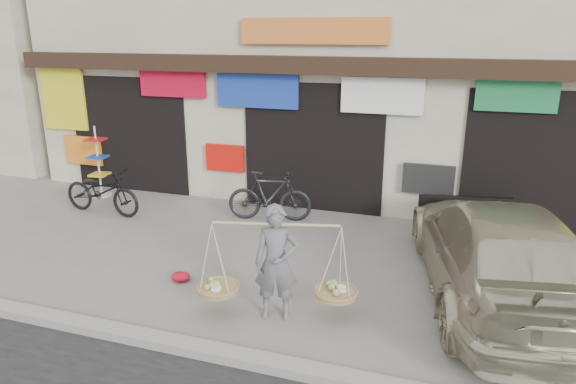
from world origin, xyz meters
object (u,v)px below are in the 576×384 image
(bike_0, at_px, (102,191))
(bike_1, at_px, (270,196))
(street_vendor, at_px, (276,267))
(suv, at_px, (498,251))
(display_rack, at_px, (99,168))

(bike_0, height_order, bike_1, bike_1)
(street_vendor, height_order, bike_1, street_vendor)
(bike_1, height_order, suv, suv)
(bike_1, distance_m, suv, 4.61)
(street_vendor, bearing_deg, bike_1, 97.79)
(suv, xyz_separation_m, display_rack, (-8.50, 2.22, -0.05))
(bike_0, height_order, suv, suv)
(suv, bearing_deg, display_rack, -25.39)
(street_vendor, xyz_separation_m, suv, (2.81, 1.52, -0.02))
(bike_1, distance_m, display_rack, 4.33)
(bike_1, bearing_deg, display_rack, 74.60)
(suv, relative_size, display_rack, 3.16)
(street_vendor, xyz_separation_m, bike_1, (-1.37, 3.46, -0.22))
(bike_1, bearing_deg, street_vendor, -170.02)
(bike_1, relative_size, display_rack, 1.03)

